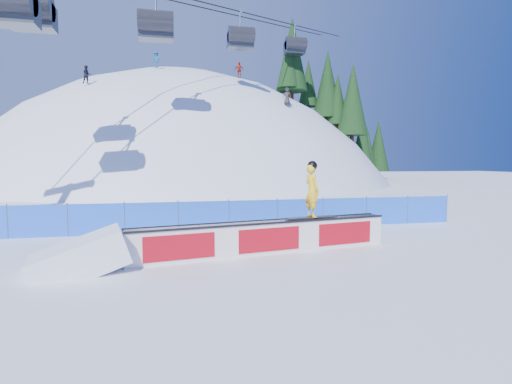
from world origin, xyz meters
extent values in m
plane|color=white|center=(0.00, 0.00, 0.00)|extent=(160.00, 160.00, 0.00)
sphere|color=white|center=(0.00, 42.00, -18.00)|extent=(64.00, 64.00, 64.00)
cylinder|color=#312013|center=(14.39, 39.78, 11.10)|extent=(0.50, 0.50, 1.40)
cone|color=black|center=(14.39, 39.78, 15.95)|extent=(3.75, 3.75, 8.51)
cylinder|color=#312013|center=(16.04, 43.88, 10.23)|extent=(0.50, 0.50, 1.40)
cone|color=black|center=(16.04, 43.88, 14.61)|extent=(3.33, 3.33, 7.56)
cylinder|color=#312013|center=(17.33, 42.78, 9.49)|extent=(0.50, 0.50, 1.40)
cone|color=black|center=(17.33, 42.78, 14.69)|extent=(4.05, 4.05, 9.20)
cylinder|color=#312013|center=(20.49, 42.98, 7.16)|extent=(0.50, 0.50, 1.40)
cone|color=black|center=(20.49, 42.98, 11.28)|extent=(3.10, 3.10, 7.04)
cylinder|color=#312013|center=(19.62, 41.16, 7.86)|extent=(0.50, 0.50, 1.40)
cone|color=black|center=(19.62, 41.16, 12.74)|extent=(3.76, 3.76, 8.55)
cylinder|color=#312013|center=(23.66, 39.59, 4.01)|extent=(0.50, 0.50, 1.40)
cone|color=black|center=(23.66, 39.59, 8.81)|extent=(3.70, 3.70, 8.40)
cylinder|color=#312013|center=(23.43, 45.14, 4.17)|extent=(0.50, 0.50, 1.40)
cone|color=black|center=(23.43, 45.14, 8.70)|extent=(3.46, 3.46, 7.87)
cylinder|color=#312013|center=(26.59, 45.20, 0.60)|extent=(0.50, 0.50, 1.40)
cone|color=black|center=(26.59, 45.20, 4.56)|extent=(2.95, 2.95, 6.71)
cylinder|color=#312013|center=(27.45, 40.06, 0.60)|extent=(0.50, 0.50, 1.40)
cone|color=black|center=(27.45, 40.06, 5.49)|extent=(3.78, 3.78, 8.59)
cylinder|color=#312013|center=(29.60, 44.26, 0.60)|extent=(0.50, 0.50, 1.40)
cone|color=black|center=(29.60, 44.26, 5.04)|extent=(3.38, 3.38, 7.68)
cube|color=blue|center=(0.00, 4.50, 0.60)|extent=(22.00, 0.03, 1.20)
cylinder|color=#3B466B|center=(-7.00, 4.50, 0.65)|extent=(0.05, 0.05, 1.30)
cylinder|color=#3B466B|center=(-5.00, 4.50, 0.65)|extent=(0.05, 0.05, 1.30)
cylinder|color=#3B466B|center=(-3.00, 4.50, 0.65)|extent=(0.05, 0.05, 1.30)
cylinder|color=#3B466B|center=(-1.00, 4.50, 0.65)|extent=(0.05, 0.05, 1.30)
cylinder|color=#3B466B|center=(1.00, 4.50, 0.65)|extent=(0.05, 0.05, 1.30)
cylinder|color=#3B466B|center=(3.00, 4.50, 0.65)|extent=(0.05, 0.05, 1.30)
cylinder|color=#3B466B|center=(5.00, 4.50, 0.65)|extent=(0.05, 0.05, 1.30)
cylinder|color=#3B466B|center=(7.00, 4.50, 0.65)|extent=(0.05, 0.05, 1.30)
cylinder|color=#3B466B|center=(9.00, 4.50, 0.65)|extent=(0.05, 0.05, 1.30)
cylinder|color=#3B466B|center=(11.00, 4.50, 0.65)|extent=(0.05, 0.05, 1.30)
cylinder|color=#222229|center=(-2.00, 17.93, 12.36)|extent=(2.40, 1.50, 1.50)
cylinder|color=#222229|center=(5.50, 26.13, 14.40)|extent=(2.40, 1.50, 1.50)
cylinder|color=#222229|center=(13.75, 35.15, 16.64)|extent=(2.40, 1.50, 1.50)
cube|color=white|center=(1.50, 0.34, 0.46)|extent=(8.19, 1.96, 0.93)
cube|color=gray|center=(1.50, 0.34, 0.95)|extent=(8.12, 1.97, 0.04)
cube|color=black|center=(1.55, 0.07, 0.96)|extent=(8.11, 1.48, 0.06)
cube|color=black|center=(1.45, 0.61, 0.96)|extent=(8.11, 1.48, 0.06)
cube|color=red|center=(1.55, 0.08, 0.46)|extent=(7.70, 1.40, 0.69)
cube|color=red|center=(1.45, 0.60, 0.46)|extent=(7.70, 1.40, 0.69)
cube|color=black|center=(3.06, 0.62, 1.00)|extent=(1.76, 0.61, 0.03)
imported|color=yellow|center=(3.06, 0.62, 1.86)|extent=(0.52, 0.68, 1.67)
sphere|color=black|center=(3.06, 0.62, 2.64)|extent=(0.31, 0.31, 0.31)
imported|color=black|center=(-8.54, 28.88, 10.74)|extent=(0.96, 0.85, 1.65)
imported|color=#A22417|center=(6.29, 31.79, 12.49)|extent=(1.04, 0.67, 1.65)
imported|color=#165486|center=(-2.35, 32.49, 13.29)|extent=(1.20, 1.17, 1.65)
imported|color=#282828|center=(10.16, 26.78, 9.08)|extent=(0.96, 0.88, 1.65)
camera|label=1|loc=(-1.37, -11.21, 2.80)|focal=28.00mm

